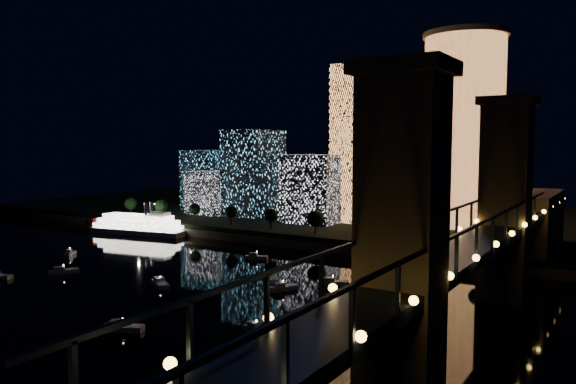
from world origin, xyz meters
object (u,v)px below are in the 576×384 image
object	(u,v)px
riverboat	(134,225)
tower_cylindrical	(463,130)
tower_rectangular	(362,144)
truss_bridge	(449,271)

from	to	relation	value
riverboat	tower_cylindrical	bearing A→B (deg)	29.32
tower_cylindrical	riverboat	bearing A→B (deg)	-150.68
riverboat	tower_rectangular	bearing A→B (deg)	34.61
tower_cylindrical	truss_bridge	world-z (taller)	tower_cylindrical
tower_cylindrical	tower_rectangular	world-z (taller)	tower_cylindrical
tower_rectangular	truss_bridge	xyz separation A→B (m)	(74.65, -124.40, -22.22)
tower_rectangular	riverboat	distance (m)	104.25
tower_cylindrical	truss_bridge	distance (m)	143.54
tower_cylindrical	riverboat	xyz separation A→B (m)	(-120.70, -67.79, -40.70)
riverboat	truss_bridge	bearing A→B (deg)	-23.80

